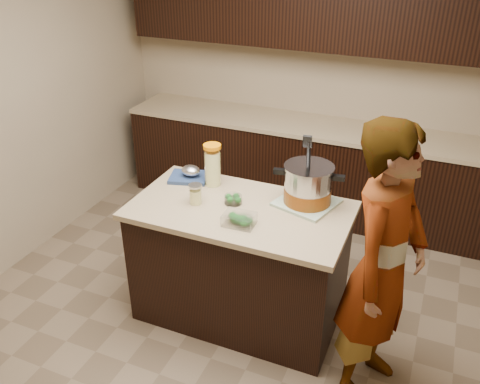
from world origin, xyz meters
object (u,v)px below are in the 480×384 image
object	(u,v)px
stock_pot	(308,187)
person	(383,268)
lemonade_pitcher	(213,167)
island	(240,263)

from	to	relation	value
stock_pot	person	distance (m)	0.78
lemonade_pitcher	person	bearing A→B (deg)	-21.55
person	stock_pot	bearing A→B (deg)	64.98
island	person	xyz separation A→B (m)	(0.98, -0.27, 0.43)
stock_pot	lemonade_pitcher	xyz separation A→B (m)	(-0.70, 0.01, 0.01)
island	lemonade_pitcher	size ratio (longest dim) A/B	4.77
island	lemonade_pitcher	bearing A→B (deg)	142.75
lemonade_pitcher	stock_pot	bearing A→B (deg)	-1.00
person	lemonade_pitcher	bearing A→B (deg)	83.75
stock_pot	person	xyz separation A→B (m)	(0.59, -0.50, -0.15)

